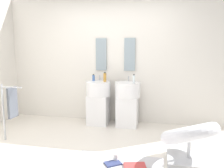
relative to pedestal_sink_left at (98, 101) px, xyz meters
The scene contains 15 objects.
ground_plane 1.45m from the pedestal_sink_left, 77.43° to the right, with size 4.80×3.60×0.04m, color silver.
rear_partition 0.93m from the pedestal_sink_left, 47.77° to the left, with size 4.80×0.10×2.60m, color silver.
pedestal_sink_left is the anchor object (origin of this frame).
pedestal_sink_right 0.59m from the pedestal_sink_left, ahead, with size 0.49×0.49×0.97m.
vanity_mirror_left 0.96m from the pedestal_sink_left, 90.00° to the left, with size 0.22×0.03×0.65m, color #8C9EA8.
vanity_mirror_right 1.12m from the pedestal_sink_left, 23.38° to the left, with size 0.22×0.03×0.65m, color #8C9EA8.
lounge_chair 2.07m from the pedestal_sink_left, 38.75° to the right, with size 1.10×1.10×0.65m.
towel_rack 1.63m from the pedestal_sink_left, 135.55° to the right, with size 0.37×0.22×0.95m.
area_rug 1.82m from the pedestal_sink_left, 66.93° to the right, with size 1.19×0.68×0.01m, color #B2B2B7.
magazine_red 1.90m from the pedestal_sink_left, 60.17° to the right, with size 0.28×0.16×0.03m, color #B73838.
magazine_navy 1.77m from the pedestal_sink_left, 68.37° to the right, with size 0.21×0.15×0.02m, color navy.
coffee_mug 1.68m from the pedestal_sink_left, 66.49° to the right, with size 0.07×0.07×0.10m, color white.
soap_bottle_blue 0.47m from the pedestal_sink_left, 151.02° to the left, with size 0.05×0.05×0.14m.
soap_bottle_clear 0.87m from the pedestal_sink_left, ahead, with size 0.05×0.05×0.17m.
soap_bottle_amber 0.50m from the pedestal_sink_left, ahead, with size 0.06×0.06×0.19m.
Camera 1 is at (0.91, -3.05, 1.52)m, focal length 37.03 mm.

